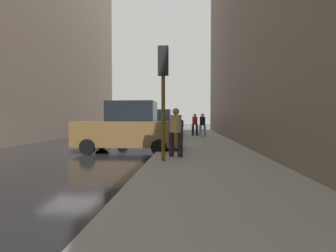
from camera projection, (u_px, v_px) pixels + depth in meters
ground_plane at (73, 151)px, 12.06m from camera, size 120.00×120.00×0.00m
sidewalk at (204, 150)px, 11.62m from camera, size 4.00×40.00×0.15m
parked_bronze_suv at (129, 129)px, 11.68m from camera, size 4.60×2.06×2.25m
parked_gray_coupe at (147, 128)px, 17.00m from camera, size 4.27×2.19×1.79m
parked_black_suv at (157, 124)px, 22.20m from camera, size 4.60×2.07×2.25m
parked_red_hatchback at (163, 125)px, 27.79m from camera, size 4.21×2.09×1.79m
parked_dark_green_sedan at (167, 123)px, 33.64m from camera, size 4.22×2.09×1.79m
parked_blue_sedan at (170, 123)px, 39.27m from camera, size 4.24×2.13×1.79m
fire_hydrant at (176, 132)px, 18.96m from camera, size 0.42×0.22×0.70m
traffic_light at (163, 78)px, 8.23m from camera, size 0.32×0.32×3.60m
pedestrian_in_tan_coat at (176, 130)px, 9.20m from camera, size 0.52×0.44×1.71m
pedestrian_in_jeans at (202, 124)px, 19.19m from camera, size 0.53×0.50×1.71m
pedestrian_in_red_jacket at (195, 123)px, 20.42m from camera, size 0.53×0.50×1.71m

